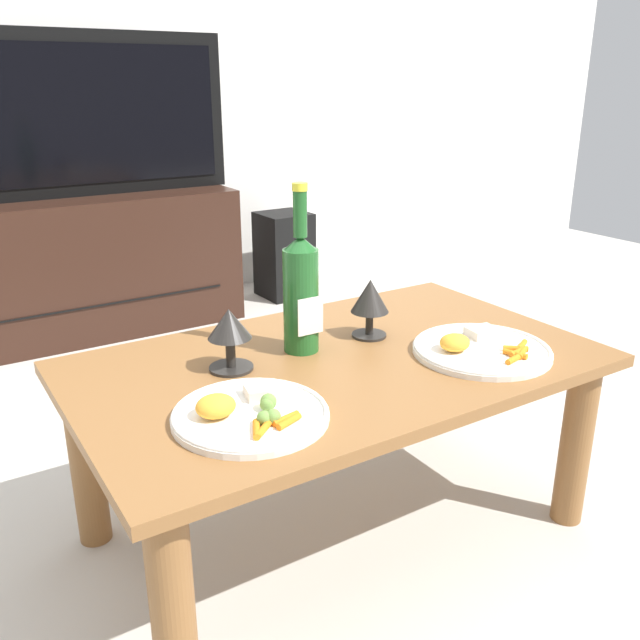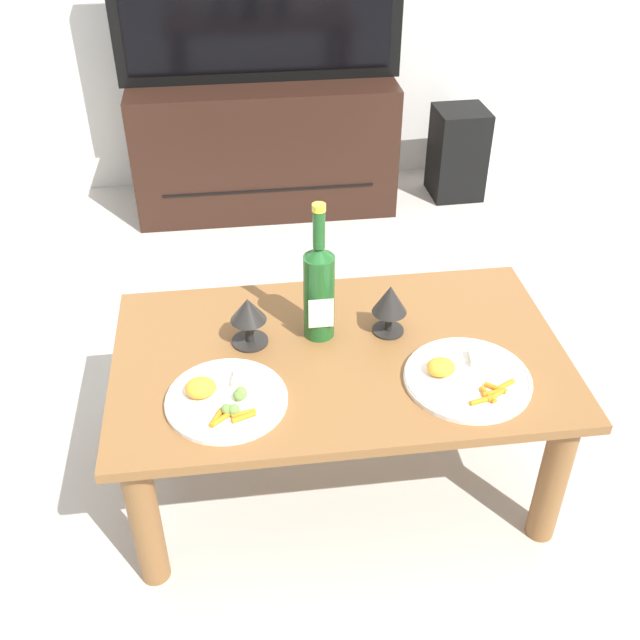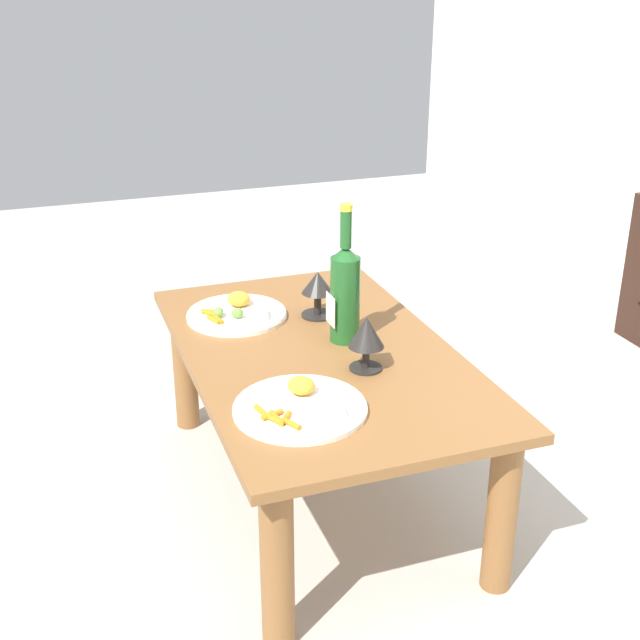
{
  "view_description": "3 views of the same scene",
  "coord_description": "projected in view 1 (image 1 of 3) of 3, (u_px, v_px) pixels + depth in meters",
  "views": [
    {
      "loc": [
        -0.73,
        -1.08,
        0.98
      ],
      "look_at": [
        -0.02,
        0.04,
        0.5
      ],
      "focal_mm": 37.71,
      "sensor_mm": 36.0,
      "label": 1
    },
    {
      "loc": [
        -0.23,
        -1.39,
        1.55
      ],
      "look_at": [
        -0.04,
        0.03,
        0.51
      ],
      "focal_mm": 41.93,
      "sensor_mm": 36.0,
      "label": 2
    },
    {
      "loc": [
        1.8,
        -0.64,
        1.33
      ],
      "look_at": [
        -0.04,
        0.02,
        0.49
      ],
      "focal_mm": 47.55,
      "sensor_mm": 36.0,
      "label": 3
    }
  ],
  "objects": [
    {
      "name": "ground_plane",
      "position": [
        336.0,
        527.0,
        1.55
      ],
      "size": [
        6.4,
        6.4,
        0.0
      ],
      "primitive_type": "plane",
      "color": "#B7B2A8"
    },
    {
      "name": "dining_table",
      "position": [
        337.0,
        392.0,
        1.44
      ],
      "size": [
        1.09,
        0.65,
        0.42
      ],
      "color": "brown",
      "rests_on": "ground_plane"
    },
    {
      "name": "tv_stand",
      "position": [
        98.0,
        263.0,
        2.72
      ],
      "size": [
        1.09,
        0.42,
        0.55
      ],
      "color": "black",
      "rests_on": "ground_plane"
    },
    {
      "name": "tv_screen",
      "position": [
        81.0,
        115.0,
        2.52
      ],
      "size": [
        1.13,
        0.05,
        0.6
      ],
      "color": "black",
      "rests_on": "tv_stand"
    },
    {
      "name": "floor_speaker",
      "position": [
        284.0,
        255.0,
        3.16
      ],
      "size": [
        0.22,
        0.22,
        0.4
      ],
      "primitive_type": "cube",
      "rotation": [
        0.0,
        0.0,
        0.03
      ],
      "color": "black",
      "rests_on": "ground_plane"
    },
    {
      "name": "wine_bottle",
      "position": [
        301.0,
        289.0,
        1.41
      ],
      "size": [
        0.08,
        0.08,
        0.36
      ],
      "color": "#1E5923",
      "rests_on": "dining_table"
    },
    {
      "name": "goblet_left",
      "position": [
        229.0,
        329.0,
        1.33
      ],
      "size": [
        0.09,
        0.09,
        0.13
      ],
      "color": "black",
      "rests_on": "dining_table"
    },
    {
      "name": "goblet_right",
      "position": [
        370.0,
        299.0,
        1.5
      ],
      "size": [
        0.09,
        0.09,
        0.13
      ],
      "color": "black",
      "rests_on": "dining_table"
    },
    {
      "name": "dinner_plate_left",
      "position": [
        249.0,
        413.0,
        1.15
      ],
      "size": [
        0.27,
        0.27,
        0.05
      ],
      "color": "white",
      "rests_on": "dining_table"
    },
    {
      "name": "dinner_plate_right",
      "position": [
        480.0,
        348.0,
        1.43
      ],
      "size": [
        0.29,
        0.29,
        0.05
      ],
      "color": "white",
      "rests_on": "dining_table"
    }
  ]
}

